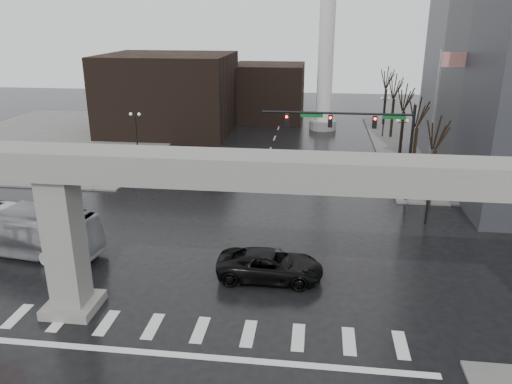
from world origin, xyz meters
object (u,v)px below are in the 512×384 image
Objects in this scene: pickup_truck at (270,265)px; far_car at (215,174)px; signal_mast_arm at (364,131)px; city_bus at (17,229)px.

far_car is (-6.77, 17.25, -0.09)m from pickup_truck.
signal_mast_arm is 2.69× the size of far_car.
pickup_truck reaches higher than far_car.
signal_mast_arm is 1.07× the size of city_bus.
city_bus is at bearing -150.48° from signal_mast_arm.
city_bus is (-16.50, 1.51, 0.72)m from pickup_truck.
signal_mast_arm is 1.97× the size of pickup_truck.
far_car is (9.73, 15.74, -0.81)m from city_bus.
signal_mast_arm is at bearing -50.72° from city_bus.
signal_mast_arm reaches higher than city_bus.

